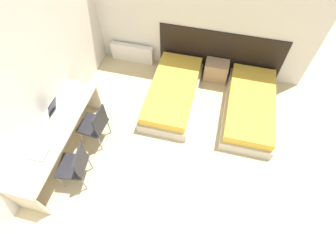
{
  "coord_description": "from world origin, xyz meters",
  "views": [
    {
      "loc": [
        0.66,
        -0.31,
        4.43
      ],
      "look_at": [
        0.0,
        2.38,
        0.55
      ],
      "focal_mm": 28.0,
      "sensor_mm": 36.0,
      "label": 1
    }
  ],
  "objects": [
    {
      "name": "open_notebook",
      "position": [
        -1.77,
        1.05,
        0.77
      ],
      "size": [
        0.31,
        0.24,
        0.02
      ],
      "rotation": [
        0.0,
        0.0,
        0.06
      ],
      "color": "#236B3D",
      "rests_on": "desk"
    },
    {
      "name": "headboard_panel",
      "position": [
        0.7,
        4.31,
        0.55
      ],
      "size": [
        2.7,
        0.03,
        1.11
      ],
      "color": "black",
      "rests_on": "ground_plane"
    },
    {
      "name": "bed_near_window",
      "position": [
        -0.11,
        3.26,
        0.2
      ],
      "size": [
        0.98,
        2.03,
        0.42
      ],
      "color": "beige",
      "rests_on": "ground_plane"
    },
    {
      "name": "bed_near_door",
      "position": [
        1.5,
        3.26,
        0.2
      ],
      "size": [
        0.98,
        2.03,
        0.42
      ],
      "color": "beige",
      "rests_on": "ground_plane"
    },
    {
      "name": "nightstand",
      "position": [
        0.7,
        4.11,
        0.23
      ],
      "size": [
        0.52,
        0.34,
        0.47
      ],
      "color": "tan",
      "rests_on": "ground_plane"
    },
    {
      "name": "laptop",
      "position": [
        -1.83,
        1.86,
        0.82
      ],
      "size": [
        0.32,
        0.25,
        0.31
      ],
      "rotation": [
        0.0,
        0.0,
        -0.02
      ],
      "color": "silver",
      "rests_on": "desk"
    },
    {
      "name": "wall_back",
      "position": [
        0.0,
        4.35,
        1.35
      ],
      "size": [
        5.13,
        0.05,
        2.7
      ],
      "color": "silver",
      "rests_on": "ground_plane"
    },
    {
      "name": "wall_left",
      "position": [
        -2.09,
        2.16,
        1.35
      ],
      "size": [
        0.05,
        5.32,
        2.7
      ],
      "color": "silver",
      "rests_on": "ground_plane"
    },
    {
      "name": "radiator",
      "position": [
        -1.33,
        4.23,
        0.23
      ],
      "size": [
        1.02,
        0.12,
        0.45
      ],
      "color": "silver",
      "rests_on": "ground_plane"
    },
    {
      "name": "chair_near_laptop",
      "position": [
        -1.24,
        1.94,
        0.52
      ],
      "size": [
        0.48,
        0.48,
        0.92
      ],
      "rotation": [
        0.0,
        0.0,
        -0.08
      ],
      "color": "#232328",
      "rests_on": "ground_plane"
    },
    {
      "name": "desk",
      "position": [
        -1.76,
        1.52,
        0.6
      ],
      "size": [
        0.61,
        2.27,
        0.76
      ],
      "color": "beige",
      "rests_on": "ground_plane"
    },
    {
      "name": "chair_near_notebook",
      "position": [
        -1.24,
        1.11,
        0.52
      ],
      "size": [
        0.5,
        0.5,
        0.92
      ],
      "rotation": [
        0.0,
        0.0,
        0.14
      ],
      "color": "#232328",
      "rests_on": "ground_plane"
    }
  ]
}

